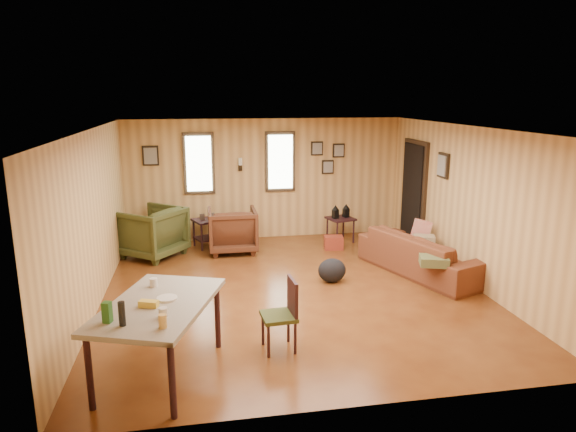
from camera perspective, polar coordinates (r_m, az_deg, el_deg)
name	(u,v)px	position (r m, az deg, el deg)	size (l,w,h in m)	color
room	(301,207)	(7.70, 1.41, 0.96)	(5.54, 6.04, 2.44)	brown
sofa	(423,247)	(8.63, 14.74, -3.35)	(2.26, 0.66, 0.88)	brown
recliner_brown	(232,228)	(9.54, -6.20, -1.33)	(0.88, 0.82, 0.90)	#492516
recliner_green	(152,230)	(9.50, -14.92, -1.48)	(0.96, 0.90, 0.99)	#3C421E
end_table	(208,228)	(9.92, -8.86, -1.31)	(0.66, 0.64, 0.66)	black
side_table	(341,217)	(10.15, 5.87, -0.06)	(0.58, 0.58, 0.75)	black
cooler	(334,243)	(9.76, 5.08, -2.96)	(0.38, 0.29, 0.25)	maroon
backpack	(332,270)	(8.06, 4.91, -6.04)	(0.53, 0.47, 0.38)	black
sofa_pillows	(428,246)	(8.48, 15.29, -3.24)	(0.88, 1.76, 0.36)	#515630
dining_table	(158,310)	(5.44, -14.28, -10.08)	(1.42, 1.80, 1.04)	gray
dining_chair	(284,311)	(5.91, -0.42, -10.47)	(0.41, 0.41, 0.84)	#3C421E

